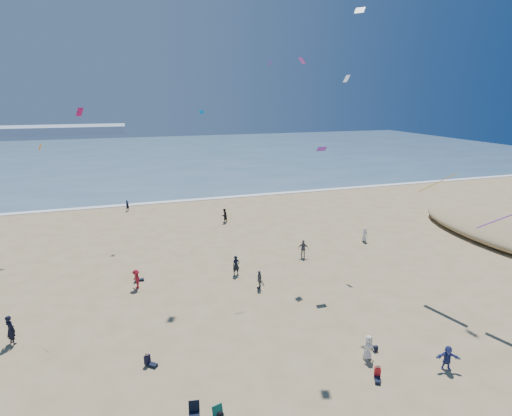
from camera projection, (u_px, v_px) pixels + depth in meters
name	position (u px, v px, depth m)	size (l,w,h in m)	color
ocean	(147.00, 155.00, 104.05)	(220.00, 100.00, 0.06)	#476B84
surf_line	(166.00, 202.00, 58.21)	(220.00, 1.20, 0.08)	white
standing_flyers	(234.00, 286.00, 30.69)	(31.87, 44.31, 1.95)	black
seated_group	(282.00, 372.00, 21.73)	(13.13, 26.27, 0.84)	silver
navy_bag	(375.00, 349.00, 24.19)	(0.28, 0.18, 0.34)	black
kites_aloft	(347.00, 105.00, 27.87)	(44.76, 45.91, 29.05)	#DA104E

